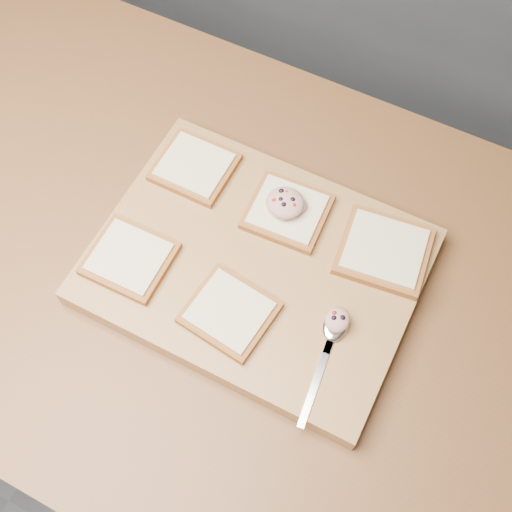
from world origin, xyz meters
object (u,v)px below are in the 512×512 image
(cutting_board, at_px, (256,267))
(tuna_salad_dollop, at_px, (285,203))
(bread_far_center, at_px, (287,211))
(spoon, at_px, (333,333))

(cutting_board, xyz_separation_m, tuna_salad_dollop, (0.00, 0.09, 0.05))
(bread_far_center, distance_m, spoon, 0.20)
(tuna_salad_dollop, height_order, spoon, tuna_salad_dollop)
(bread_far_center, distance_m, tuna_salad_dollop, 0.02)
(tuna_salad_dollop, distance_m, spoon, 0.20)
(tuna_salad_dollop, xyz_separation_m, spoon, (0.14, -0.14, -0.02))
(bread_far_center, height_order, spoon, bread_far_center)
(bread_far_center, relative_size, spoon, 0.68)
(cutting_board, bearing_deg, spoon, -19.64)
(cutting_board, xyz_separation_m, bread_far_center, (0.01, 0.09, 0.03))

